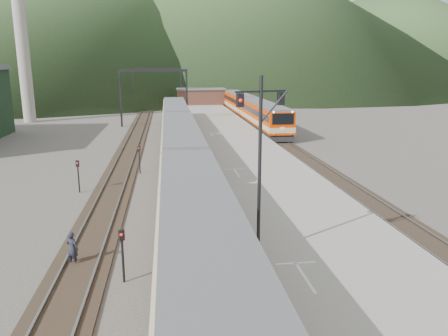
{
  "coord_description": "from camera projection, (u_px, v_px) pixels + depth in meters",
  "views": [
    {
      "loc": [
        -1.06,
        -8.18,
        8.65
      ],
      "look_at": [
        2.55,
        19.51,
        2.0
      ],
      "focal_mm": 35.0,
      "sensor_mm": 36.0,
      "label": 1
    }
  ],
  "objects": [
    {
      "name": "track_main",
      "position": [
        178.0,
        143.0,
        48.6
      ],
      "size": [
        2.6,
        200.0,
        0.23
      ],
      "color": "black",
      "rests_on": "ground"
    },
    {
      "name": "track_far",
      "position": [
        132.0,
        144.0,
        47.97
      ],
      "size": [
        2.6,
        200.0,
        0.23
      ],
      "color": "black",
      "rests_on": "ground"
    },
    {
      "name": "track_second",
      "position": [
        278.0,
        141.0,
        50.04
      ],
      "size": [
        2.6,
        200.0,
        0.23
      ],
      "color": "black",
      "rests_on": "ground"
    },
    {
      "name": "platform",
      "position": [
        230.0,
        141.0,
        47.27
      ],
      "size": [
        8.0,
        100.0,
        1.0
      ],
      "primitive_type": "cube",
      "color": "gray",
      "rests_on": "ground"
    },
    {
      "name": "gantry_near",
      "position": [
        154.0,
        87.0,
        61.43
      ],
      "size": [
        9.55,
        0.25,
        8.0
      ],
      "color": "black",
      "rests_on": "ground"
    },
    {
      "name": "gantry_far",
      "position": [
        157.0,
        80.0,
        85.55
      ],
      "size": [
        9.55,
        0.25,
        8.0
      ],
      "color": "black",
      "rests_on": "ground"
    },
    {
      "name": "smokestack",
      "position": [
        20.0,
        20.0,
        63.6
      ],
      "size": [
        1.8,
        1.8,
        30.0
      ],
      "primitive_type": "cylinder",
      "color": "#9E998E",
      "rests_on": "ground"
    },
    {
      "name": "station_shed",
      "position": [
        201.0,
        96.0,
        85.38
      ],
      "size": [
        9.4,
        4.4,
        3.1
      ],
      "color": "#4F2F23",
      "rests_on": "platform"
    },
    {
      "name": "hill_a",
      "position": [
        70.0,
        12.0,
        181.34
      ],
      "size": [
        180.0,
        180.0,
        60.0
      ],
      "primitive_type": "cone",
      "color": "#2B4421",
      "rests_on": "ground"
    },
    {
      "name": "hill_b",
      "position": [
        224.0,
        7.0,
        226.97
      ],
      "size": [
        220.0,
        220.0,
        75.0
      ],
      "primitive_type": "cone",
      "color": "#2B4421",
      "rests_on": "ground"
    },
    {
      "name": "hill_c",
      "position": [
        386.0,
        31.0,
        220.61
      ],
      "size": [
        160.0,
        160.0,
        50.0
      ],
      "primitive_type": "cone",
      "color": "#2B4421",
      "rests_on": "ground"
    },
    {
      "name": "main_train",
      "position": [
        181.0,
        144.0,
        36.58
      ],
      "size": [
        3.09,
        63.27,
        3.77
      ],
      "color": "#C7B485",
      "rests_on": "track_main"
    },
    {
      "name": "second_train",
      "position": [
        249.0,
        108.0,
        67.18
      ],
      "size": [
        2.93,
        39.95,
        3.58
      ],
      "color": "#D83900",
      "rests_on": "track_second"
    },
    {
      "name": "signal_mast",
      "position": [
        260.0,
        150.0,
        16.98
      ],
      "size": [
        2.11,
        0.83,
        7.25
      ],
      "color": "black",
      "rests_on": "platform"
    },
    {
      "name": "short_signal_a",
      "position": [
        122.0,
        249.0,
        17.45
      ],
      "size": [
        0.27,
        0.23,
        2.27
      ],
      "color": "black",
      "rests_on": "ground"
    },
    {
      "name": "short_signal_b",
      "position": [
        139.0,
        156.0,
        35.13
      ],
      "size": [
        0.24,
        0.18,
        2.27
      ],
      "color": "black",
      "rests_on": "ground"
    },
    {
      "name": "short_signal_c",
      "position": [
        78.0,
        172.0,
        29.88
      ],
      "size": [
        0.22,
        0.16,
        2.27
      ],
      "color": "black",
      "rests_on": "ground"
    },
    {
      "name": "worker",
      "position": [
        72.0,
        249.0,
        19.13
      ],
      "size": [
        0.67,
        0.59,
        1.55
      ],
      "primitive_type": "imported",
      "rotation": [
        0.0,
        0.0,
        2.67
      ],
      "color": "#1F212D",
      "rests_on": "ground"
    }
  ]
}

